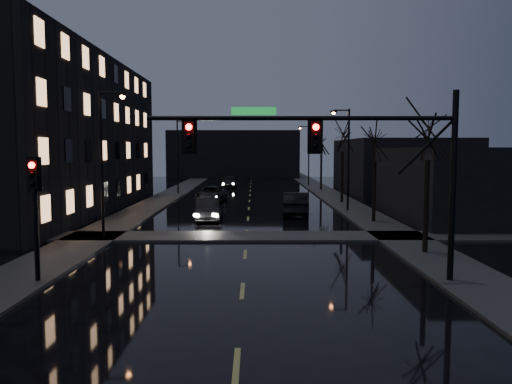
{
  "coord_description": "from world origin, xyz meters",
  "views": [
    {
      "loc": [
        0.39,
        -8.91,
        4.9
      ],
      "look_at": [
        0.49,
        10.82,
        3.2
      ],
      "focal_mm": 35.0,
      "sensor_mm": 36.0,
      "label": 1
    }
  ],
  "objects_px": {
    "oncoming_car_b": "(208,209)",
    "lead_car": "(295,204)",
    "oncoming_car_a": "(210,211)",
    "oncoming_car_c": "(211,194)",
    "oncoming_car_d": "(229,182)"
  },
  "relations": [
    {
      "from": "oncoming_car_b",
      "to": "lead_car",
      "type": "bearing_deg",
      "value": 17.93
    },
    {
      "from": "oncoming_car_b",
      "to": "lead_car",
      "type": "distance_m",
      "value": 6.82
    },
    {
      "from": "lead_car",
      "to": "oncoming_car_b",
      "type": "bearing_deg",
      "value": 26.32
    },
    {
      "from": "oncoming_car_a",
      "to": "oncoming_car_c",
      "type": "distance_m",
      "value": 12.14
    },
    {
      "from": "lead_car",
      "to": "oncoming_car_d",
      "type": "bearing_deg",
      "value": -73.02
    },
    {
      "from": "oncoming_car_b",
      "to": "lead_car",
      "type": "relative_size",
      "value": 0.88
    },
    {
      "from": "oncoming_car_c",
      "to": "oncoming_car_d",
      "type": "xyz_separation_m",
      "value": [
        0.82,
        17.1,
        -0.02
      ]
    },
    {
      "from": "oncoming_car_c",
      "to": "oncoming_car_d",
      "type": "distance_m",
      "value": 17.12
    },
    {
      "from": "oncoming_car_d",
      "to": "lead_car",
      "type": "xyz_separation_m",
      "value": [
        6.21,
        -26.28,
        0.14
      ]
    },
    {
      "from": "oncoming_car_b",
      "to": "oncoming_car_c",
      "type": "bearing_deg",
      "value": 88.89
    },
    {
      "from": "oncoming_car_d",
      "to": "oncoming_car_a",
      "type": "bearing_deg",
      "value": -92.98
    },
    {
      "from": "oncoming_car_b",
      "to": "oncoming_car_c",
      "type": "xyz_separation_m",
      "value": [
        -0.74,
        11.8,
        -0.01
      ]
    },
    {
      "from": "lead_car",
      "to": "oncoming_car_a",
      "type": "bearing_deg",
      "value": 29.34
    },
    {
      "from": "oncoming_car_a",
      "to": "oncoming_car_c",
      "type": "bearing_deg",
      "value": 95.39
    },
    {
      "from": "oncoming_car_b",
      "to": "oncoming_car_d",
      "type": "relative_size",
      "value": 0.92
    }
  ]
}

